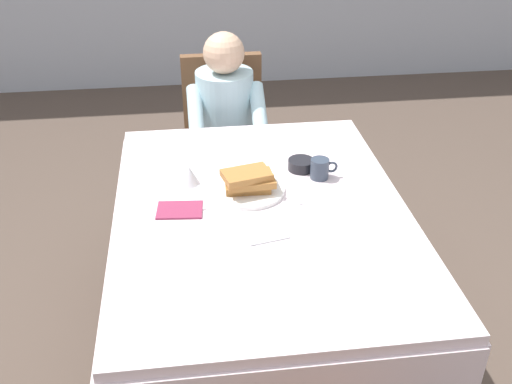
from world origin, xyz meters
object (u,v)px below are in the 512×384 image
object	(u,v)px
chair_diner	(224,130)
plate_breakfast	(249,190)
breakfast_stack	(248,180)
bowl_butter	(301,165)
fork_left_of_plate	(201,197)
knife_right_of_plate	(297,191)
syrup_pitcher	(190,175)
dining_table_main	(261,228)
diner_person	(226,118)
spoon_near_edge	(271,241)
cup_coffee	(320,169)

from	to	relation	value
chair_diner	plate_breakfast	bearing A→B (deg)	91.02
breakfast_stack	bowl_butter	bearing A→B (deg)	33.21
chair_diner	fork_left_of_plate	world-z (taller)	chair_diner
bowl_butter	knife_right_of_plate	bearing A→B (deg)	-105.28
knife_right_of_plate	breakfast_stack	bearing A→B (deg)	86.34
breakfast_stack	syrup_pitcher	world-z (taller)	breakfast_stack
dining_table_main	diner_person	xyz separation A→B (m)	(-0.05, 1.01, 0.02)
syrup_pitcher	fork_left_of_plate	world-z (taller)	syrup_pitcher
bowl_butter	breakfast_stack	bearing A→B (deg)	-146.79
chair_diner	fork_left_of_plate	distance (m)	1.10
plate_breakfast	spoon_near_edge	bearing A→B (deg)	-83.74
cup_coffee	syrup_pitcher	xyz separation A→B (m)	(-0.53, 0.02, -0.01)
cup_coffee	bowl_butter	world-z (taller)	cup_coffee
diner_person	cup_coffee	bearing A→B (deg)	111.49
syrup_pitcher	bowl_butter	bearing A→B (deg)	7.42
plate_breakfast	bowl_butter	size ratio (longest dim) A/B	2.55
breakfast_stack	knife_right_of_plate	distance (m)	0.20
syrup_pitcher	fork_left_of_plate	size ratio (longest dim) A/B	0.44
dining_table_main	plate_breakfast	world-z (taller)	plate_breakfast
cup_coffee	syrup_pitcher	distance (m)	0.53
dining_table_main	plate_breakfast	xyz separation A→B (m)	(-0.03, 0.12, 0.10)
knife_right_of_plate	plate_breakfast	bearing A→B (deg)	86.04
fork_left_of_plate	dining_table_main	bearing A→B (deg)	-117.46
knife_right_of_plate	spoon_near_edge	distance (m)	0.36
diner_person	bowl_butter	distance (m)	0.78
diner_person	knife_right_of_plate	xyz separation A→B (m)	(0.21, -0.91, 0.07)
bowl_butter	dining_table_main	bearing A→B (deg)	-126.21
chair_diner	knife_right_of_plate	bearing A→B (deg)	101.07
fork_left_of_plate	knife_right_of_plate	xyz separation A→B (m)	(0.38, -0.00, 0.00)
bowl_butter	fork_left_of_plate	distance (m)	0.46
syrup_pitcher	plate_breakfast	bearing A→B (deg)	-23.13
spoon_near_edge	syrup_pitcher	bearing A→B (deg)	109.16
breakfast_stack	bowl_butter	distance (m)	0.29
fork_left_of_plate	chair_diner	bearing A→B (deg)	-11.77
cup_coffee	bowl_butter	xyz separation A→B (m)	(-0.06, 0.08, -0.02)
syrup_pitcher	spoon_near_edge	bearing A→B (deg)	-58.79
cup_coffee	fork_left_of_plate	size ratio (longest dim) A/B	0.63
chair_diner	knife_right_of_plate	distance (m)	1.11
chair_diner	cup_coffee	distance (m)	1.05
syrup_pitcher	fork_left_of_plate	distance (m)	0.13
cup_coffee	syrup_pitcher	world-z (taller)	cup_coffee
syrup_pitcher	diner_person	bearing A→B (deg)	75.20
bowl_butter	spoon_near_edge	world-z (taller)	bowl_butter
plate_breakfast	syrup_pitcher	distance (m)	0.25
chair_diner	knife_right_of_plate	size ratio (longest dim) A/B	4.65
plate_breakfast	syrup_pitcher	bearing A→B (deg)	156.87
dining_table_main	knife_right_of_plate	world-z (taller)	knife_right_of_plate
bowl_butter	spoon_near_edge	size ratio (longest dim) A/B	0.73
bowl_butter	syrup_pitcher	world-z (taller)	syrup_pitcher
bowl_butter	fork_left_of_plate	world-z (taller)	bowl_butter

